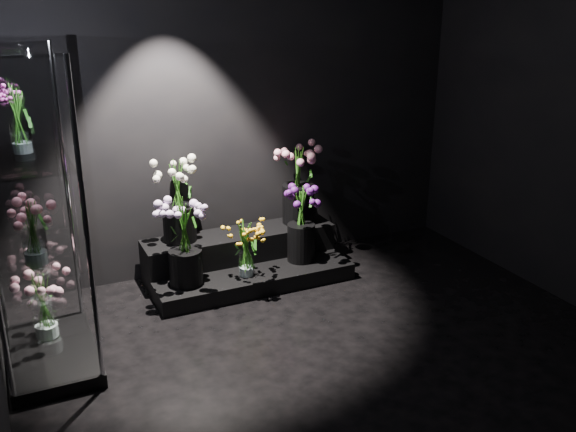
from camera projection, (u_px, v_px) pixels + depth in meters
floor at (356, 376)px, 4.03m from camera, size 4.00×4.00×0.00m
wall_back at (238, 103)px, 5.26m from camera, size 4.00×0.00×4.00m
display_riser at (244, 260)px, 5.36m from camera, size 1.63×0.72×0.36m
display_case at (33, 218)px, 3.85m from camera, size 0.54×0.91×1.99m
bouquet_orange_bells at (246, 247)px, 5.03m from camera, size 0.26×0.26×0.46m
bouquet_lilac at (184, 236)px, 4.84m from camera, size 0.49×0.49×0.69m
bouquet_purple at (301, 218)px, 5.27m from camera, size 0.36×0.36×0.67m
bouquet_cream_roses at (178, 196)px, 5.08m from camera, size 0.40×0.40×0.67m
bouquet_pink_roses at (298, 179)px, 5.48m from camera, size 0.45×0.45×0.68m
bouquet_case_pink at (33, 231)px, 3.68m from camera, size 0.33×0.33×0.39m
bouquet_case_magenta at (19, 119)px, 3.79m from camera, size 0.22×0.22×0.41m
bouquet_case_base_pink at (43, 303)px, 4.23m from camera, size 0.32×0.32×0.47m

